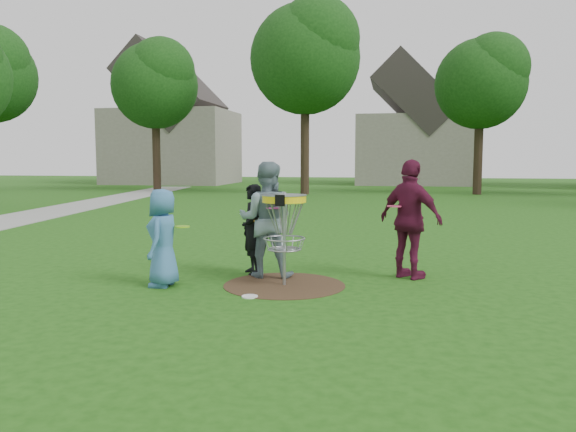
% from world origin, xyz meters
% --- Properties ---
extents(ground, '(100.00, 100.00, 0.00)m').
position_xyz_m(ground, '(0.00, 0.00, 0.00)').
color(ground, '#19470F').
rests_on(ground, ground).
extents(dirt_patch, '(1.80, 1.80, 0.01)m').
position_xyz_m(dirt_patch, '(0.00, 0.00, 0.00)').
color(dirt_patch, '#47331E').
rests_on(dirt_patch, ground).
extents(concrete_path, '(7.75, 39.92, 0.02)m').
position_xyz_m(concrete_path, '(-10.00, 8.00, 0.01)').
color(concrete_path, '#9E9E99').
rests_on(concrete_path, ground).
extents(player_blue, '(0.49, 0.72, 1.43)m').
position_xyz_m(player_blue, '(-1.73, -0.36, 0.72)').
color(player_blue, teal).
rests_on(player_blue, ground).
extents(player_black, '(0.58, 0.63, 1.46)m').
position_xyz_m(player_black, '(-0.67, 0.74, 0.73)').
color(player_black, black).
rests_on(player_black, ground).
extents(player_grey, '(0.93, 0.74, 1.82)m').
position_xyz_m(player_grey, '(-0.40, 0.56, 0.91)').
color(player_grey, slate).
rests_on(player_grey, ground).
extents(player_maroon, '(1.15, 1.01, 1.86)m').
position_xyz_m(player_maroon, '(1.83, 0.84, 0.93)').
color(player_maroon, '#591430').
rests_on(player_maroon, ground).
extents(disc_on_grass, '(0.22, 0.22, 0.02)m').
position_xyz_m(disc_on_grass, '(-0.32, -0.79, 0.01)').
color(disc_on_grass, white).
rests_on(disc_on_grass, ground).
extents(disc_golf_basket, '(0.66, 0.67, 1.38)m').
position_xyz_m(disc_golf_basket, '(0.00, -0.00, 1.02)').
color(disc_golf_basket, '#9EA0A5').
rests_on(disc_golf_basket, ground).
extents(held_discs, '(3.26, 1.24, 0.28)m').
position_xyz_m(held_discs, '(-0.15, 0.32, 1.01)').
color(held_discs, '#82CE16').
rests_on(held_discs, ground).
extents(tree_row, '(51.20, 17.42, 9.90)m').
position_xyz_m(tree_row, '(0.44, 20.67, 6.21)').
color(tree_row, '#38281C').
rests_on(tree_row, ground).
extents(house_row, '(44.50, 10.65, 11.62)m').
position_xyz_m(house_row, '(4.78, 33.07, 4.14)').
color(house_row, gray).
rests_on(house_row, ground).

